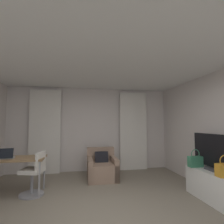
# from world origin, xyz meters

# --- Properties ---
(ground_plane) EXTENTS (12.00, 12.00, 0.00)m
(ground_plane) POSITION_xyz_m (0.00, 0.00, 0.00)
(ground_plane) COLOR gray
(wall_window) EXTENTS (5.12, 0.06, 2.60)m
(wall_window) POSITION_xyz_m (0.00, 3.03, 1.30)
(wall_window) COLOR silver
(wall_window) RESTS_ON ground
(ceiling) EXTENTS (5.12, 6.12, 0.06)m
(ceiling) POSITION_xyz_m (0.00, 0.00, 2.63)
(ceiling) COLOR white
(ceiling) RESTS_ON wall_left
(curtain_left_panel) EXTENTS (0.90, 0.06, 2.50)m
(curtain_left_panel) POSITION_xyz_m (-1.38, 2.90, 1.25)
(curtain_left_panel) COLOR silver
(curtain_left_panel) RESTS_ON ground
(curtain_right_panel) EXTENTS (0.90, 0.06, 2.50)m
(curtain_right_panel) POSITION_xyz_m (1.38, 2.90, 1.25)
(curtain_right_panel) COLOR silver
(curtain_right_panel) RESTS_ON ground
(armchair) EXTENTS (0.78, 0.88, 0.79)m
(armchair) POSITION_xyz_m (0.25, 2.14, 0.27)
(armchair) COLOR #997A66
(armchair) RESTS_ON ground
(desk) EXTENTS (1.39, 0.60, 0.76)m
(desk) POSITION_xyz_m (-1.78, 1.39, 0.69)
(desk) COLOR olive
(desk) RESTS_ON ground
(desk_chair) EXTENTS (0.48, 0.48, 0.88)m
(desk_chair) POSITION_xyz_m (-1.27, 1.29, 0.39)
(desk_chair) COLOR gray
(desk_chair) RESTS_ON ground
(laptop) EXTENTS (0.35, 0.29, 0.22)m
(laptop) POSITION_xyz_m (-1.84, 1.31, 0.80)
(laptop) COLOR #ADADB2
(laptop) RESTS_ON desk
(tv_console) EXTENTS (0.51, 1.13, 0.56)m
(tv_console) POSITION_xyz_m (2.21, 0.38, 0.28)
(tv_console) COLOR white
(tv_console) RESTS_ON ground
(tv_flatscreen) EXTENTS (0.20, 1.11, 0.71)m
(tv_flatscreen) POSITION_xyz_m (2.21, 0.38, 0.90)
(tv_flatscreen) COLOR #333338
(tv_flatscreen) RESTS_ON tv_console
(handbag_primary) EXTENTS (0.30, 0.14, 0.37)m
(handbag_primary) POSITION_xyz_m (2.06, 0.73, 0.68)
(handbag_primary) COLOR #387F5B
(handbag_primary) RESTS_ON tv_console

